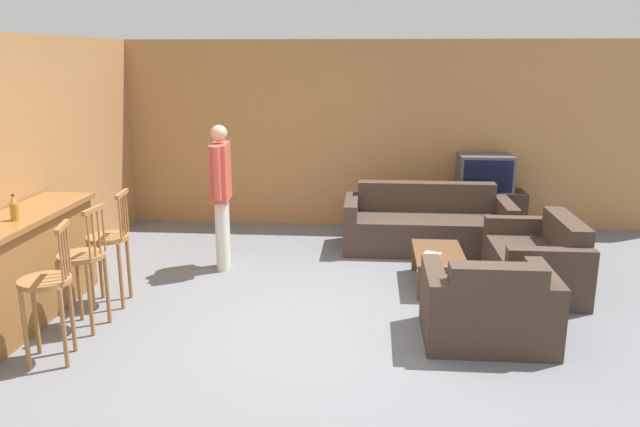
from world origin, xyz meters
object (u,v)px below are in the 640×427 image
Objects in this scene: bar_chair_near at (48,290)px; loveseat_right at (537,262)px; couch_far at (427,226)px; tv_unit at (482,212)px; tv at (485,173)px; bar_chair_far at (110,246)px; armchair_near at (488,309)px; person_by_window at (221,189)px; book_on_table at (432,255)px; bar_chair_mid at (83,265)px; coffee_table at (439,257)px; bottle at (14,209)px.

bar_chair_near is 4.71m from loveseat_right.
bar_chair_near is 0.54× the size of couch_far.
tv is (0.00, -0.00, 0.55)m from tv_unit.
bar_chair_far reaches higher than loveseat_right.
armchair_near is 3.44m from tv_unit.
person_by_window is (-3.21, -1.72, 0.08)m from tv.
couch_far reaches higher than armchair_near.
loveseat_right reaches higher than book_on_table.
bar_chair_mid is 1.01× the size of tv_unit.
bar_chair_near reaches higher than tv.
couch_far is at bearing 96.40° from armchair_near.
couch_far is at bearing 87.11° from book_on_table.
tv is (4.05, 3.42, 0.25)m from bar_chair_mid.
couch_far reaches higher than loveseat_right.
bar_chair_mid is 1.93m from person_by_window.
coffee_table is at bearing -8.43° from person_by_window.
bar_chair_far is 3.23m from book_on_table.
bar_chair_near is at bearing -134.56° from couch_far.
coffee_table is 0.18m from book_on_table.
bar_chair_mid is at bearing -162.51° from loveseat_right.
loveseat_right is at bearing 10.23° from bar_chair_far.
tv_unit reaches higher than book_on_table.
bar_chair_mid is 0.84× the size of loveseat_right.
tv_unit is 4.78× the size of bottle.
coffee_table is 0.59× the size of person_by_window.
bar_chair_far is at bearing 171.19° from armchair_near.
bar_chair_mid is at bearing -140.50° from couch_far.
bottle is at bearing -164.55° from loveseat_right.
bottle is at bearing -135.31° from bar_chair_far.
tv is at bearing 81.27° from armchair_near.
tv is (0.82, 0.76, 0.55)m from couch_far.
bar_chair_mid is 1.04× the size of armchair_near.
couch_far is (3.24, 3.29, -0.31)m from bar_chair_near.
bar_chair_near is 3.60m from armchair_near.
armchair_near is 1.52× the size of tv.
person_by_window is at bearing 50.22° from bottle.
loveseat_right is 1.40× the size of coffee_table.
bar_chair_near is 0.84× the size of loveseat_right.
person_by_window reaches higher than bar_chair_far.
bar_chair_mid reaches higher than coffee_table.
person_by_window is (-3.21, -1.72, 0.63)m from tv_unit.
bar_chair_near and bar_chair_mid have the same top height.
bar_chair_mid is 3.54m from armchair_near.
couch_far is 1.92× the size of armchair_near.
bar_chair_far is at bearing -168.65° from book_on_table.
coffee_table is at bearing -111.23° from tv.
person_by_window is at bearing 171.57° from coffee_table.
bottle is (-3.81, -2.66, 0.81)m from couch_far.
armchair_near is 1.35m from coffee_table.
tv_unit is at bearing 90.00° from tv.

